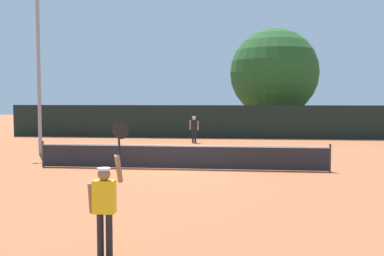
% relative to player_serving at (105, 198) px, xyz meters
% --- Properties ---
extents(ground_plane, '(120.00, 120.00, 0.00)m').
position_rel_player_serving_xyz_m(ground_plane, '(-0.01, 9.97, -1.04)').
color(ground_plane, '#9E5633').
extents(tennis_net, '(11.60, 0.08, 1.07)m').
position_rel_player_serving_xyz_m(tennis_net, '(-0.01, 9.97, -0.53)').
color(tennis_net, '#232328').
rests_on(tennis_net, ground).
extents(perimeter_fence, '(29.54, 0.12, 2.36)m').
position_rel_player_serving_xyz_m(perimeter_fence, '(-0.01, 24.48, 0.14)').
color(perimeter_fence, black).
rests_on(perimeter_fence, ground).
extents(player_serving, '(0.68, 0.38, 2.41)m').
position_rel_player_serving_xyz_m(player_serving, '(0.00, 0.00, 0.00)').
color(player_serving, yellow).
rests_on(player_serving, ground).
extents(player_receiving, '(0.57, 0.25, 1.69)m').
position_rel_player_serving_xyz_m(player_receiving, '(-0.66, 20.83, -0.01)').
color(player_receiving, black).
rests_on(player_receiving, ground).
extents(tennis_ball, '(0.07, 0.07, 0.07)m').
position_rel_player_serving_xyz_m(tennis_ball, '(-1.16, 11.62, -1.01)').
color(tennis_ball, '#CCE033').
rests_on(tennis_ball, ground).
extents(light_pole, '(1.18, 0.28, 8.61)m').
position_rel_player_serving_xyz_m(light_pole, '(-7.84, 14.14, 3.83)').
color(light_pole, gray).
rests_on(light_pole, ground).
extents(large_tree, '(7.35, 7.35, 8.67)m').
position_rel_player_serving_xyz_m(large_tree, '(5.04, 30.39, 3.94)').
color(large_tree, brown).
rests_on(large_tree, ground).
extents(parked_car_near, '(2.19, 4.32, 1.69)m').
position_rel_player_serving_xyz_m(parked_car_near, '(-3.09, 33.00, -0.27)').
color(parked_car_near, red).
rests_on(parked_car_near, ground).
extents(parked_car_mid, '(1.96, 4.23, 1.69)m').
position_rel_player_serving_xyz_m(parked_car_mid, '(6.76, 30.11, -0.27)').
color(parked_car_mid, white).
rests_on(parked_car_mid, ground).
extents(parked_car_far, '(1.94, 4.22, 1.69)m').
position_rel_player_serving_xyz_m(parked_car_far, '(10.10, 30.37, -0.27)').
color(parked_car_far, navy).
rests_on(parked_car_far, ground).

